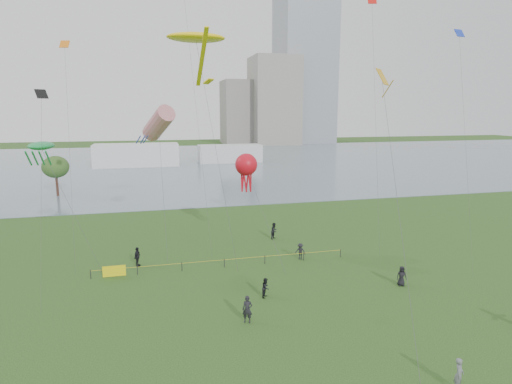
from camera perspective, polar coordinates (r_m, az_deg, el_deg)
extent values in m
plane|color=#1E3D13|center=(29.42, 4.98, -19.19)|extent=(400.00, 400.00, 0.00)
cube|color=slate|center=(125.21, -10.00, 3.88)|extent=(400.00, 120.00, 0.08)
cube|color=gray|center=(209.54, 6.59, 23.20)|extent=(24.00, 24.00, 120.00)
cube|color=gray|center=(193.91, 2.42, 12.04)|extent=(20.00, 20.00, 38.00)
cube|color=slate|center=(196.27, -2.08, 10.57)|extent=(16.00, 18.00, 28.00)
cube|color=silver|center=(119.68, -15.63, 4.77)|extent=(22.00, 8.00, 6.00)
cube|color=silver|center=(124.70, -3.52, 5.15)|extent=(18.00, 7.00, 5.00)
cylinder|color=#382119|center=(82.33, -24.97, 0.60)|extent=(0.44, 0.44, 3.16)
ellipsoid|color=#385C24|center=(81.84, -25.17, 3.05)|extent=(4.49, 4.49, 3.79)
cylinder|color=black|center=(41.24, -21.18, -10.21)|extent=(0.07, 0.07, 0.85)
cylinder|color=black|center=(40.88, -15.54, -10.04)|extent=(0.07, 0.07, 0.85)
cylinder|color=black|center=(40.92, -9.85, -9.77)|extent=(0.07, 0.07, 0.85)
cylinder|color=black|center=(41.35, -4.24, -9.42)|extent=(0.07, 0.07, 0.85)
cylinder|color=black|center=(42.15, 1.19, -8.99)|extent=(0.07, 0.07, 0.85)
cylinder|color=black|center=(43.31, 6.36, -8.51)|extent=(0.07, 0.07, 0.85)
cylinder|color=black|center=(44.80, 11.21, -7.99)|extent=(0.07, 0.07, 0.85)
cylinder|color=yellow|center=(41.24, -4.25, -9.00)|extent=(24.00, 0.03, 0.03)
cube|color=yellow|center=(40.97, -18.38, -9.97)|extent=(2.00, 0.04, 1.00)
imported|color=slate|center=(26.88, 25.43, -21.13)|extent=(0.79, 0.79, 1.85)
imported|color=black|center=(34.96, 1.31, -12.63)|extent=(0.93, 0.98, 1.59)
imported|color=black|center=(43.46, 5.93, -7.87)|extent=(1.23, 1.11, 1.66)
imported|color=black|center=(42.89, -15.54, -8.31)|extent=(0.86, 1.20, 1.89)
imported|color=black|center=(39.07, 18.84, -10.55)|extent=(0.94, 0.73, 1.71)
imported|color=black|center=(31.08, -1.15, -15.38)|extent=(0.84, 0.71, 1.95)
imported|color=black|center=(49.94, 2.45, -5.19)|extent=(1.16, 1.16, 1.90)
cylinder|color=#3F3F42|center=(40.25, -5.24, 5.08)|extent=(2.82, 5.25, 21.44)
ellipsoid|color=yellow|center=(43.00, -8.01, 19.72)|extent=(5.52, 3.45, 0.86)
cube|color=yellow|center=(38.54, -7.22, 17.19)|extent=(0.36, 6.98, 4.09)
cube|color=yellow|center=(34.60, -6.36, 14.45)|extent=(0.95, 0.95, 0.42)
cylinder|color=#3F3F42|center=(44.56, -12.29, 0.19)|extent=(0.21, 6.23, 13.38)
cylinder|color=red|center=(46.96, -12.86, 8.92)|extent=(3.84, 5.25, 3.95)
cylinder|color=#172AA3|center=(45.82, -14.50, 6.80)|extent=(0.60, 1.13, 0.88)
cylinder|color=#172AA3|center=(46.20, -14.85, 6.81)|extent=(0.60, 1.13, 0.88)
cylinder|color=#172AA3|center=(46.07, -15.41, 6.78)|extent=(0.60, 1.13, 0.88)
cylinder|color=#172AA3|center=(45.60, -15.42, 6.74)|extent=(0.60, 1.13, 0.88)
cylinder|color=#172AA3|center=(45.44, -14.86, 6.75)|extent=(0.60, 1.13, 0.88)
cylinder|color=#3F3F42|center=(43.37, -23.36, -2.04)|extent=(5.15, 4.13, 11.47)
ellipsoid|color=#198D41|center=(45.06, -26.71, 5.53)|extent=(2.22, 3.99, 0.78)
cylinder|color=#198D41|center=(43.78, -28.07, 3.97)|extent=(0.16, 1.79, 1.54)
cylinder|color=#198D41|center=(43.65, -27.37, 4.02)|extent=(0.16, 1.79, 1.54)
cylinder|color=#198D41|center=(43.52, -26.67, 4.06)|extent=(0.16, 1.79, 1.54)
cylinder|color=#198D41|center=(43.40, -25.96, 4.11)|extent=(0.16, 1.79, 1.54)
cylinder|color=#3F3F42|center=(42.24, 1.16, -3.13)|extent=(1.71, 8.98, 9.07)
sphere|color=red|center=(45.50, -1.32, 3.67)|extent=(2.38, 2.38, 2.38)
cylinder|color=red|center=(45.83, -0.70, 1.71)|extent=(0.18, 0.54, 2.60)
cylinder|color=red|center=(46.19, -1.12, 1.78)|extent=(0.49, 0.36, 2.61)
cylinder|color=red|center=(46.09, -1.73, 1.75)|extent=(0.49, 0.36, 2.61)
cylinder|color=red|center=(45.62, -1.92, 1.66)|extent=(0.18, 0.54, 2.60)
cylinder|color=red|center=(45.25, -1.50, 1.59)|extent=(0.49, 0.36, 2.61)
cylinder|color=red|center=(45.36, -0.88, 1.61)|extent=(0.49, 0.36, 2.61)
cylinder|color=#3F3F42|center=(30.69, 18.37, -1.01)|extent=(5.04, 14.47, 17.42)
cube|color=orange|center=(37.68, 16.51, 14.50)|extent=(1.64, 1.64, 1.34)
cylinder|color=orange|center=(36.84, 17.14, 13.00)|extent=(0.08, 1.58, 1.35)
cube|color=orange|center=(48.10, -24.17, 17.55)|extent=(1.04, 1.00, 0.76)
cube|color=red|center=(50.13, 15.22, 23.42)|extent=(0.93, 0.60, 0.76)
cube|color=#1933B2|center=(47.05, 25.49, 18.59)|extent=(0.97, 0.68, 0.76)
cube|color=black|center=(39.89, -26.70, 11.61)|extent=(1.05, 0.91, 0.76)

